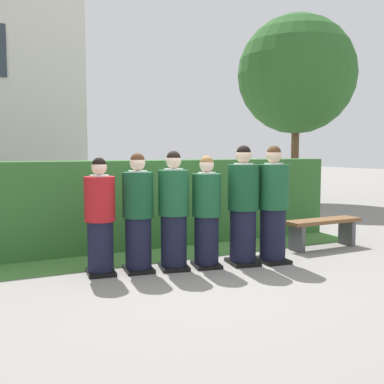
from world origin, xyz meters
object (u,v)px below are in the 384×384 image
(student_in_red_blazer, at_px, (100,219))
(wooden_bench, at_px, (323,227))
(student_front_row_2, at_px, (174,213))
(student_front_row_3, at_px, (207,214))
(student_front_row_5, at_px, (273,207))
(student_front_row_1, at_px, (138,215))
(student_front_row_4, at_px, (243,208))

(student_in_red_blazer, bearing_deg, wooden_bench, -0.55)
(student_front_row_2, bearing_deg, student_front_row_3, -11.83)
(student_in_red_blazer, xyz_separation_m, student_front_row_2, (0.97, -0.17, 0.04))
(student_in_red_blazer, relative_size, student_front_row_5, 0.91)
(student_front_row_1, bearing_deg, wooden_bench, 0.66)
(wooden_bench, bearing_deg, student_front_row_2, -177.20)
(student_in_red_blazer, xyz_separation_m, student_front_row_3, (1.43, -0.27, 0.01))
(student_front_row_1, height_order, student_front_row_4, student_front_row_4)
(student_front_row_1, distance_m, student_front_row_2, 0.49)
(student_front_row_2, relative_size, student_front_row_4, 0.95)
(student_front_row_4, xyz_separation_m, wooden_bench, (1.78, 0.33, -0.45))
(student_front_row_3, xyz_separation_m, student_front_row_4, (0.54, -0.09, 0.07))
(student_front_row_3, bearing_deg, student_front_row_1, 168.24)
(student_front_row_1, height_order, wooden_bench, student_front_row_1)
(student_front_row_5, relative_size, wooden_bench, 1.20)
(student_front_row_5, bearing_deg, student_front_row_3, 169.14)
(student_in_red_blazer, height_order, student_front_row_3, student_front_row_3)
(student_front_row_1, xyz_separation_m, student_front_row_5, (1.92, -0.38, 0.05))
(student_in_red_blazer, height_order, student_front_row_1, student_front_row_1)
(student_front_row_3, bearing_deg, student_in_red_blazer, 169.39)
(student_in_red_blazer, bearing_deg, student_front_row_4, -10.44)
(student_front_row_4, bearing_deg, wooden_bench, 10.33)
(student_front_row_1, relative_size, student_front_row_3, 1.03)
(student_front_row_2, relative_size, student_front_row_5, 0.96)
(student_front_row_2, xyz_separation_m, student_front_row_5, (1.44, -0.28, 0.04))
(student_front_row_2, bearing_deg, wooden_bench, 2.80)
(student_front_row_1, xyz_separation_m, student_front_row_2, (0.48, -0.10, 0.01))
(student_front_row_1, relative_size, student_front_row_5, 0.94)
(student_front_row_2, relative_size, student_front_row_3, 1.04)
(student_front_row_1, distance_m, student_front_row_4, 1.50)
(student_front_row_2, xyz_separation_m, wooden_bench, (2.78, 0.14, -0.42))
(wooden_bench, bearing_deg, student_front_row_3, -174.32)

